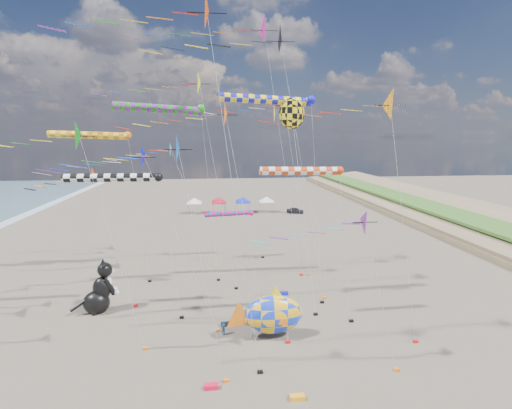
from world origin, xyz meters
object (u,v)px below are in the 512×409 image
object	(u,v)px
person_adult	(254,331)
child_green	(256,322)
fish_inflatable	(272,314)
parked_car	(295,210)
child_blue	(224,328)
cat_inflatable	(98,286)

from	to	relation	value
person_adult	child_green	distance (m)	2.05
fish_inflatable	parked_car	bearing A→B (deg)	75.70
child_green	child_blue	size ratio (longest dim) A/B	1.00
cat_inflatable	child_blue	bearing A→B (deg)	-47.77
fish_inflatable	person_adult	size ratio (longest dim) A/B	3.81
child_green	child_blue	distance (m)	2.79
child_blue	fish_inflatable	bearing A→B (deg)	-58.03
child_blue	child_green	bearing A→B (deg)	-30.21
cat_inflatable	fish_inflatable	bearing A→B (deg)	-44.58
parked_car	person_adult	bearing A→B (deg)	-178.59
cat_inflatable	fish_inflatable	distance (m)	16.11
cat_inflatable	parked_car	bearing A→B (deg)	37.16
parked_car	cat_inflatable	bearing A→B (deg)	165.11
cat_inflatable	person_adult	bearing A→B (deg)	-48.24
fish_inflatable	child_green	bearing A→B (deg)	123.98
child_green	child_blue	bearing A→B (deg)	-136.28
child_green	parked_car	bearing A→B (deg)	103.62
person_adult	parked_car	distance (m)	53.13
fish_inflatable	child_blue	bearing A→B (deg)	166.36
child_green	fish_inflatable	bearing A→B (deg)	-26.49
person_adult	parked_car	size ratio (longest dim) A/B	0.45
person_adult	parked_car	world-z (taller)	person_adult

